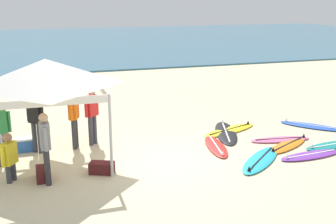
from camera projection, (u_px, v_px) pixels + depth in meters
ground_plane at (161, 162)px, 11.05m from camera, size 80.00×80.00×0.00m
sea at (65, 42)px, 40.68m from camera, size 80.00×36.00×0.10m
canopy_tent at (46, 73)px, 10.32m from camera, size 2.78×2.78×2.75m
surfboard_orange at (287, 145)px, 12.16m from camera, size 1.93×1.35×0.19m
surfboard_blue at (311, 126)px, 14.01m from camera, size 1.82×1.95×0.19m
surfboard_cyan at (261, 160)px, 11.08m from camera, size 2.08×1.97×0.19m
surfboard_teal at (334, 145)px, 12.21m from camera, size 2.09×0.76×0.19m
surfboard_black at (226, 133)px, 13.33m from camera, size 1.38×2.47×0.19m
surfboard_pink at (280, 139)px, 12.68m from camera, size 1.92×0.75×0.19m
surfboard_purple at (311, 155)px, 11.41m from camera, size 2.00×0.69×0.19m
surfboard_yellow at (230, 130)px, 13.59m from camera, size 2.26×1.37×0.19m
surfboard_red at (216, 146)px, 12.08m from camera, size 0.85×1.95×0.19m
person_green at (0, 129)px, 10.53m from camera, size 0.55×0.26×1.71m
person_grey at (45, 144)px, 9.49m from camera, size 0.24×0.55×1.71m
person_black at (36, 119)px, 11.46m from camera, size 0.45×0.40×1.71m
person_red at (92, 112)px, 12.11m from camera, size 0.43×0.40×1.71m
person_orange at (74, 115)px, 11.81m from camera, size 0.33×0.52×1.71m
person_yellow at (9, 155)px, 9.69m from camera, size 0.38×0.48×1.20m
gear_bag_near_tent at (102, 168)px, 10.29m from camera, size 0.68×0.53×0.28m
gear_bag_by_pole at (43, 174)px, 9.95m from camera, size 0.32×0.60×0.28m
cooler_box at (25, 144)px, 11.78m from camera, size 0.50×0.36×0.39m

